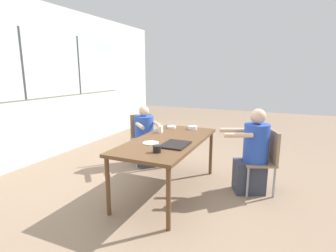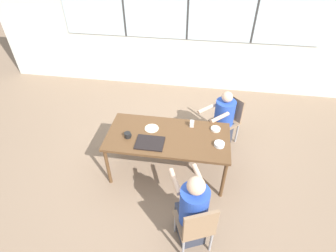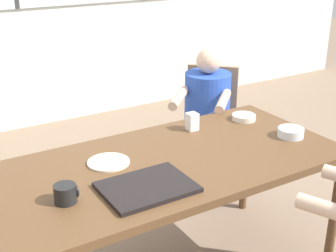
{
  "view_description": "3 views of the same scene",
  "coord_description": "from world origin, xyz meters",
  "px_view_note": "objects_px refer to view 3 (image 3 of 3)",
  "views": [
    {
      "loc": [
        -3.04,
        -1.34,
        1.61
      ],
      "look_at": [
        0.0,
        0.0,
        0.91
      ],
      "focal_mm": 28.0,
      "sensor_mm": 36.0,
      "label": 1
    },
    {
      "loc": [
        0.42,
        -2.76,
        3.2
      ],
      "look_at": [
        0.0,
        0.0,
        0.91
      ],
      "focal_mm": 28.0,
      "sensor_mm": 36.0,
      "label": 2
    },
    {
      "loc": [
        -1.06,
        -1.75,
        1.73
      ],
      "look_at": [
        0.0,
        0.0,
        0.91
      ],
      "focal_mm": 50.0,
      "sensor_mm": 36.0,
      "label": 3
    }
  ],
  "objects_px": {
    "person_man_blue_shirt": "(206,128)",
    "milk_carton_small": "(192,122)",
    "coffee_mug": "(66,194)",
    "bowl_white_shallow": "(244,117)",
    "bowl_cereal": "(291,132)",
    "chair_for_man_blue_shirt": "(210,113)"
  },
  "relations": [
    {
      "from": "person_man_blue_shirt",
      "to": "bowl_white_shallow",
      "type": "xyz_separation_m",
      "value": [
        -0.13,
        -0.55,
        0.29
      ]
    },
    {
      "from": "coffee_mug",
      "to": "milk_carton_small",
      "type": "bearing_deg",
      "value": 23.35
    },
    {
      "from": "chair_for_man_blue_shirt",
      "to": "bowl_cereal",
      "type": "xyz_separation_m",
      "value": [
        -0.2,
        -1.0,
        0.25
      ]
    },
    {
      "from": "person_man_blue_shirt",
      "to": "milk_carton_small",
      "type": "bearing_deg",
      "value": 92.93
    },
    {
      "from": "person_man_blue_shirt",
      "to": "milk_carton_small",
      "type": "height_order",
      "value": "person_man_blue_shirt"
    },
    {
      "from": "chair_for_man_blue_shirt",
      "to": "bowl_white_shallow",
      "type": "relative_size",
      "value": 6.1
    },
    {
      "from": "milk_carton_small",
      "to": "bowl_white_shallow",
      "type": "distance_m",
      "value": 0.35
    },
    {
      "from": "person_man_blue_shirt",
      "to": "bowl_white_shallow",
      "type": "height_order",
      "value": "person_man_blue_shirt"
    },
    {
      "from": "chair_for_man_blue_shirt",
      "to": "person_man_blue_shirt",
      "type": "distance_m",
      "value": 0.18
    },
    {
      "from": "person_man_blue_shirt",
      "to": "bowl_cereal",
      "type": "bearing_deg",
      "value": 130.56
    },
    {
      "from": "milk_carton_small",
      "to": "bowl_cereal",
      "type": "bearing_deg",
      "value": -41.76
    },
    {
      "from": "coffee_mug",
      "to": "bowl_white_shallow",
      "type": "distance_m",
      "value": 1.27
    },
    {
      "from": "milk_carton_small",
      "to": "bowl_cereal",
      "type": "xyz_separation_m",
      "value": [
        0.4,
        -0.36,
        -0.02
      ]
    },
    {
      "from": "coffee_mug",
      "to": "bowl_white_shallow",
      "type": "relative_size",
      "value": 0.71
    },
    {
      "from": "bowl_white_shallow",
      "to": "bowl_cereal",
      "type": "distance_m",
      "value": 0.33
    },
    {
      "from": "coffee_mug",
      "to": "bowl_white_shallow",
      "type": "height_order",
      "value": "coffee_mug"
    },
    {
      "from": "chair_for_man_blue_shirt",
      "to": "coffee_mug",
      "type": "height_order",
      "value": "chair_for_man_blue_shirt"
    },
    {
      "from": "coffee_mug",
      "to": "bowl_white_shallow",
      "type": "bearing_deg",
      "value": 15.82
    },
    {
      "from": "person_man_blue_shirt",
      "to": "milk_carton_small",
      "type": "relative_size",
      "value": 10.4
    },
    {
      "from": "person_man_blue_shirt",
      "to": "milk_carton_small",
      "type": "xyz_separation_m",
      "value": [
        -0.48,
        -0.52,
        0.32
      ]
    },
    {
      "from": "chair_for_man_blue_shirt",
      "to": "milk_carton_small",
      "type": "bearing_deg",
      "value": 92.36
    },
    {
      "from": "chair_for_man_blue_shirt",
      "to": "coffee_mug",
      "type": "bearing_deg",
      "value": 80.04
    }
  ]
}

